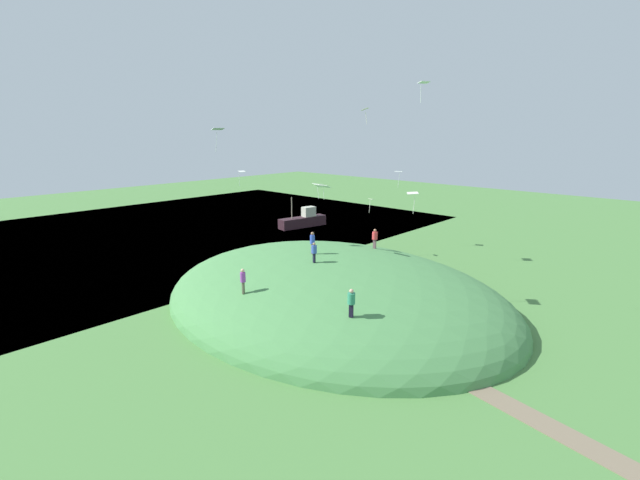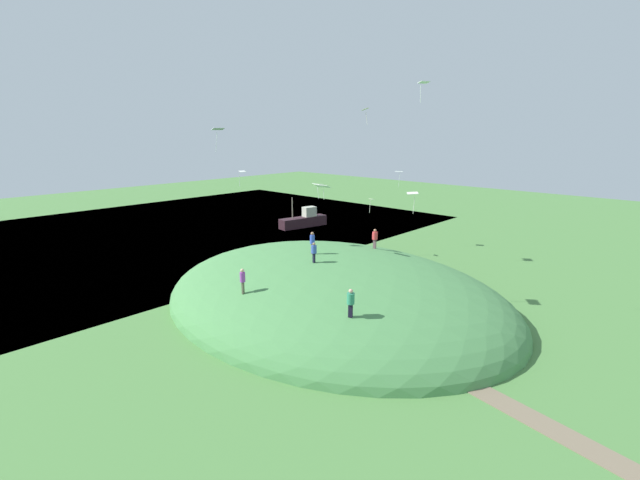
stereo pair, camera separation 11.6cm
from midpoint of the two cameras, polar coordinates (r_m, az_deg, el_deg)
name	(u,v)px [view 1 (the left image)]	position (r m, az deg, el deg)	size (l,w,h in m)	color
ground_plane	(282,279)	(41.46, -5.09, -5.12)	(160.00, 160.00, 0.00)	#4A7B3D
lake_water	(146,236)	(63.77, -21.73, 0.54)	(50.42, 80.00, 0.40)	slate
grass_hill	(333,301)	(36.29, 1.57, -7.92)	(30.42, 23.86, 7.62)	#488248
dirt_path	(550,427)	(24.85, 27.64, -20.76)	(11.82, 1.40, 0.04)	#73644F
boat_on_lake	(303,220)	(63.70, -2.22, 2.57)	(3.00, 7.51, 4.47)	#2F1A22
person_on_hilltop	(312,240)	(35.48, -1.09, -0.01)	(0.42, 0.42, 1.85)	brown
person_watching_kites	(375,236)	(39.01, 7.06, 0.47)	(0.54, 0.54, 1.78)	brown
person_with_child	(314,250)	(33.31, -0.88, -1.33)	(0.50, 0.50, 1.59)	black
person_near_shore	(243,278)	(30.24, -10.11, -4.88)	(0.47, 0.47, 1.80)	#585642
person_walking_path	(351,300)	(26.22, 3.97, -7.76)	(0.58, 0.58, 1.79)	black
kite_0	(318,185)	(38.29, -0.33, 7.20)	(0.99, 0.74, 1.30)	white
kite_1	(424,84)	(32.12, 13.23, 19.20)	(0.77, 0.88, 1.37)	white
kite_2	(365,110)	(45.11, 5.79, 16.52)	(1.10, 1.21, 1.60)	#F1E3CF
kite_3	(398,172)	(52.35, 10.12, 8.64)	(1.07, 0.93, 1.83)	white
kite_4	(323,187)	(36.20, 0.26, 6.97)	(1.36, 1.09, 1.26)	silver
kite_5	(242,173)	(45.30, -10.25, 8.61)	(0.55, 0.72, 1.57)	white
kite_6	(218,130)	(39.06, -13.25, 13.74)	(0.91, 1.12, 2.03)	white
kite_7	(413,194)	(34.10, 11.87, 5.92)	(1.35, 1.44, 1.69)	silver
kite_8	(371,200)	(47.85, 6.60, 5.13)	(0.69, 0.57, 1.55)	white
mooring_post	(232,280)	(40.68, -11.51, -5.14)	(0.14, 0.14, 0.80)	brown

